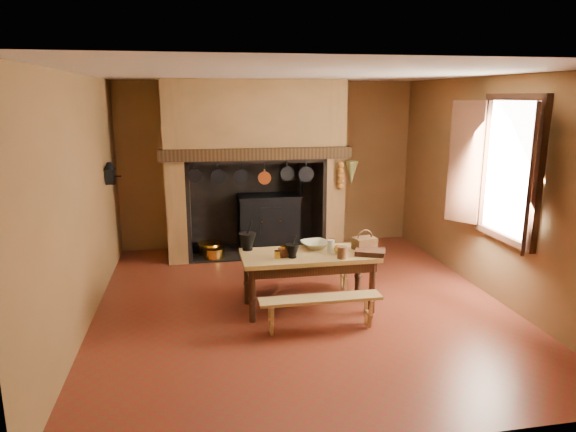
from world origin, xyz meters
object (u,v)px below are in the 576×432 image
object	(u,v)px
bench_front	(321,305)
coffee_grinder	(284,252)
mixing_bowl	(315,245)
iron_range	(269,221)
wicker_basket	(365,243)
work_table	(309,262)

from	to	relation	value
bench_front	coffee_grinder	bearing A→B (deg)	120.65
coffee_grinder	mixing_bowl	world-z (taller)	coffee_grinder
mixing_bowl	iron_range	bearing A→B (deg)	95.54
wicker_basket	iron_range	bearing A→B (deg)	95.53
iron_range	work_table	size ratio (longest dim) A/B	0.99
mixing_bowl	wicker_basket	xyz separation A→B (m)	(0.59, -0.18, 0.04)
coffee_grinder	mixing_bowl	size ratio (longest dim) A/B	0.48
coffee_grinder	mixing_bowl	xyz separation A→B (m)	(0.44, 0.29, -0.02)
iron_range	coffee_grinder	bearing A→B (deg)	-94.60
wicker_basket	mixing_bowl	bearing A→B (deg)	150.90
mixing_bowl	wicker_basket	distance (m)	0.61
mixing_bowl	wicker_basket	bearing A→B (deg)	-16.88
iron_range	bench_front	distance (m)	3.21
bench_front	mixing_bowl	distance (m)	0.95
iron_range	coffee_grinder	xyz separation A→B (m)	(-0.21, -2.66, 0.28)
iron_range	coffee_grinder	distance (m)	2.68
iron_range	coffee_grinder	size ratio (longest dim) A/B	9.83
bench_front	iron_range	bearing A→B (deg)	91.87
coffee_grinder	wicker_basket	bearing A→B (deg)	-1.58
bench_front	coffee_grinder	distance (m)	0.79
iron_range	work_table	distance (m)	2.59
iron_range	bench_front	size ratio (longest dim) A/B	1.17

